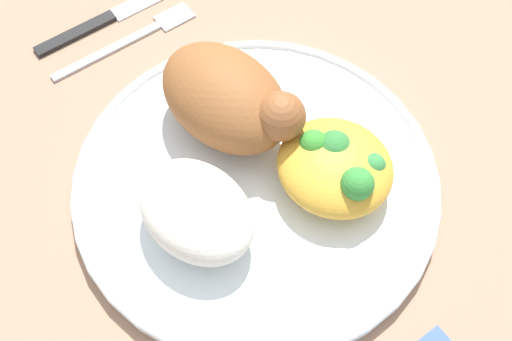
{
  "coord_description": "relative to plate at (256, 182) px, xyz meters",
  "views": [
    {
      "loc": [
        0.18,
        -0.18,
        0.45
      ],
      "look_at": [
        0.0,
        0.0,
        0.03
      ],
      "focal_mm": 45.58,
      "sensor_mm": 36.0,
      "label": 1
    }
  ],
  "objects": [
    {
      "name": "plate",
      "position": [
        0.0,
        0.0,
        0.0
      ],
      "size": [
        0.29,
        0.29,
        0.02
      ],
      "color": "white",
      "rests_on": "ground_plane"
    },
    {
      "name": "rice_pile",
      "position": [
        -0.0,
        -0.06,
        0.03
      ],
      "size": [
        0.09,
        0.07,
        0.04
      ],
      "primitive_type": "ellipsoid",
      "color": "white",
      "rests_on": "plate"
    },
    {
      "name": "fork",
      "position": [
        -0.19,
        0.03,
        -0.01
      ],
      "size": [
        0.03,
        0.14,
        0.01
      ],
      "color": "#B2B2B7",
      "rests_on": "ground_plane"
    },
    {
      "name": "mac_cheese_with_broccoli",
      "position": [
        0.04,
        0.04,
        0.03
      ],
      "size": [
        0.09,
        0.08,
        0.05
      ],
      "color": "gold",
      "rests_on": "plate"
    },
    {
      "name": "ground_plane",
      "position": [
        0.0,
        0.0,
        -0.01
      ],
      "size": [
        2.0,
        2.0,
        0.0
      ],
      "primitive_type": "plane",
      "color": "#A1775D"
    },
    {
      "name": "roasted_chicken",
      "position": [
        -0.05,
        0.02,
        0.04
      ],
      "size": [
        0.13,
        0.08,
        0.06
      ],
      "color": "brown",
      "rests_on": "plate"
    },
    {
      "name": "knife",
      "position": [
        -0.23,
        0.03,
        -0.01
      ],
      "size": [
        0.04,
        0.19,
        0.01
      ],
      "color": "black",
      "rests_on": "ground_plane"
    }
  ]
}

